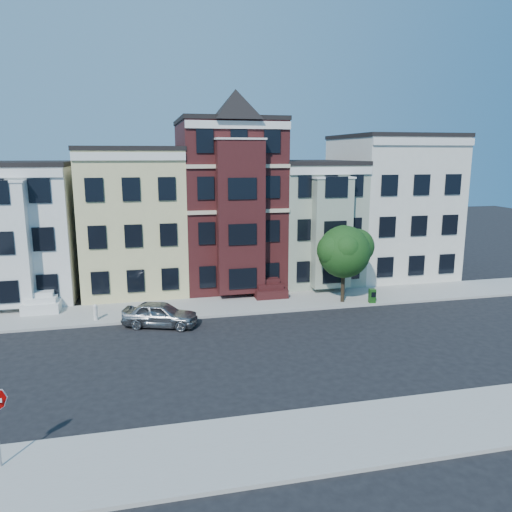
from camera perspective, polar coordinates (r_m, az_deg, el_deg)
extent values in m
plane|color=black|center=(25.67, 2.61, -10.87)|extent=(120.00, 120.00, 0.00)
cube|color=#9E9B93|center=(32.97, -1.17, -5.57)|extent=(60.00, 4.00, 0.15)
cube|color=#9E9B93|center=(18.88, 9.59, -19.60)|extent=(60.00, 4.00, 0.15)
cube|color=white|center=(38.64, -25.72, 2.56)|extent=(8.00, 9.00, 9.00)
cube|color=beige|center=(37.63, -13.81, 3.93)|extent=(7.00, 9.00, 10.00)
cube|color=#381313|center=(38.07, -3.25, 5.85)|extent=(7.00, 9.00, 12.00)
cube|color=#929E88|center=(39.87, 6.04, 3.90)|extent=(6.00, 9.00, 9.00)
cube|color=silver|center=(42.56, 15.05, 5.41)|extent=(8.00, 9.00, 11.00)
imported|color=gray|center=(29.46, -10.90, -6.55)|extent=(4.64, 3.07, 1.47)
cube|color=#1B5017|center=(33.88, 13.13, -4.46)|extent=(0.45, 0.40, 0.92)
cylinder|color=silver|center=(31.15, -17.86, -6.30)|extent=(0.29, 0.29, 0.76)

